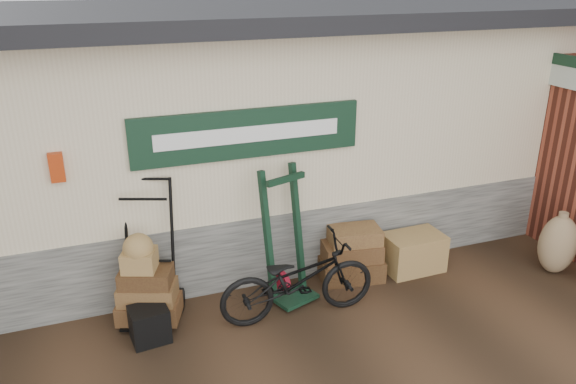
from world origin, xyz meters
The scene contains 10 objects.
ground centered at (0.00, 0.00, 0.00)m, with size 80.00×80.00×0.00m, color black.
station_building centered at (-0.01, 2.74, 1.61)m, with size 14.40×4.10×3.20m.
brick_outbuilding centered at (4.70, 1.19, 1.30)m, with size 1.71×4.51×2.62m.
porter_trolley centered at (-1.52, 0.81, 0.80)m, with size 0.80×0.60×1.60m, color black, non-canonical shape.
green_barrow centered at (0.01, 0.64, 0.79)m, with size 0.57×0.48×1.59m, color black, non-canonical shape.
suitcase_stack centered at (0.92, 0.76, 0.35)m, with size 0.78×0.49×0.69m, color #3E2413, non-canonical shape.
wicker_hamper centered at (1.77, 0.68, 0.24)m, with size 0.75×0.49×0.49m, color olive.
black_trunk centered at (-1.62, 0.33, 0.19)m, with size 0.38×0.33×0.38m, color black.
bicycle centered at (0.00, 0.21, 0.52)m, with size 1.77×0.62×1.03m, color black.
burlap_sack_left centered at (3.44, -0.02, 0.39)m, with size 0.49×0.41×0.78m, color brown.
Camera 1 is at (-1.96, -4.78, 3.64)m, focal length 35.00 mm.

